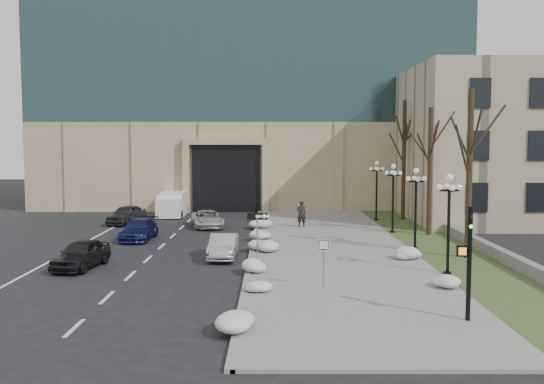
{
  "coord_description": "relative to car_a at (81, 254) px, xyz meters",
  "views": [
    {
      "loc": [
        0.16,
        -21.8,
        6.21
      ],
      "look_at": [
        0.11,
        11.18,
        3.5
      ],
      "focal_mm": 40.0,
      "sensor_mm": 36.0,
      "label": 1
    }
  ],
  "objects": [
    {
      "name": "ground",
      "position": [
        9.32,
        -7.71,
        -0.71
      ],
      "size": [
        160.0,
        160.0,
        0.0
      ],
      "primitive_type": "plane",
      "color": "black",
      "rests_on": "ground"
    },
    {
      "name": "sidewalk",
      "position": [
        12.82,
        6.29,
        -0.65
      ],
      "size": [
        9.0,
        40.0,
        0.12
      ],
      "primitive_type": "cube",
      "color": "gray",
      "rests_on": "ground"
    },
    {
      "name": "curb",
      "position": [
        8.32,
        6.29,
        -0.64
      ],
      "size": [
        0.3,
        40.0,
        0.14
      ],
      "primitive_type": "cube",
      "color": "gray",
      "rests_on": "ground"
    },
    {
      "name": "grass_strip",
      "position": [
        19.32,
        6.29,
        -0.66
      ],
      "size": [
        4.0,
        40.0,
        0.1
      ],
      "primitive_type": "cube",
      "color": "#3B4D26",
      "rests_on": "ground"
    },
    {
      "name": "stone_wall",
      "position": [
        21.32,
        8.29,
        -0.36
      ],
      "size": [
        0.5,
        30.0,
        0.7
      ],
      "primitive_type": "cube",
      "color": "slate",
      "rests_on": "ground"
    },
    {
      "name": "office_tower",
      "position": [
        7.32,
        35.87,
        17.79
      ],
      "size": [
        40.0,
        24.7,
        36.0
      ],
      "color": "tan",
      "rests_on": "ground"
    },
    {
      "name": "classical_building",
      "position": [
        31.32,
        20.27,
        5.29
      ],
      "size": [
        22.0,
        18.12,
        12.0
      ],
      "color": "tan",
      "rests_on": "ground"
    },
    {
      "name": "car_a",
      "position": [
        0.0,
        0.0,
        0.0
      ],
      "size": [
        2.26,
        4.34,
        1.41
      ],
      "primitive_type": "imported",
      "rotation": [
        0.0,
        0.0,
        -0.15
      ],
      "color": "black",
      "rests_on": "ground"
    },
    {
      "name": "car_b",
      "position": [
        6.82,
        2.55,
        -0.05
      ],
      "size": [
        1.43,
        3.99,
        1.31
      ],
      "primitive_type": "imported",
      "rotation": [
        0.0,
        0.0,
        -0.01
      ],
      "color": "#B3B5BC",
      "rests_on": "ground"
    },
    {
      "name": "car_c",
      "position": [
        0.92,
        8.78,
        -0.06
      ],
      "size": [
        1.95,
        4.52,
        1.3
      ],
      "primitive_type": "imported",
      "rotation": [
        0.0,
        0.0,
        -0.03
      ],
      "color": "navy",
      "rests_on": "ground"
    },
    {
      "name": "car_d",
      "position": [
        4.7,
        14.38,
        -0.08
      ],
      "size": [
        2.98,
        4.83,
        1.25
      ],
      "primitive_type": "imported",
      "rotation": [
        0.0,
        0.0,
        0.21
      ],
      "color": "silver",
      "rests_on": "ground"
    },
    {
      "name": "car_e",
      "position": [
        -1.68,
        16.25,
        0.02
      ],
      "size": [
        2.61,
        4.52,
        1.45
      ],
      "primitive_type": "imported",
      "rotation": [
        0.0,
        0.0,
        -0.22
      ],
      "color": "#313136",
      "rests_on": "ground"
    },
    {
      "name": "pedestrian",
      "position": [
        11.54,
        13.89,
        0.36
      ],
      "size": [
        0.73,
        0.52,
        1.89
      ],
      "primitive_type": "imported",
      "rotation": [
        0.0,
        0.0,
        3.24
      ],
      "color": "black",
      "rests_on": "sidewalk"
    },
    {
      "name": "box_truck",
      "position": [
        0.93,
        21.65,
        0.22
      ],
      "size": [
        2.36,
        6.13,
        1.92
      ],
      "rotation": [
        0.0,
        0.0,
        0.04
      ],
      "color": "white",
      "rests_on": "ground"
    },
    {
      "name": "one_way_sign",
      "position": [
        8.9,
        -0.33,
        1.6
      ],
      "size": [
        1.04,
        0.28,
        2.79
      ],
      "rotation": [
        0.0,
        0.0,
        -0.03
      ],
      "color": "slate",
      "rests_on": "ground"
    },
    {
      "name": "keep_sign",
      "position": [
        11.59,
        -4.65,
        0.92
      ],
      "size": [
        0.47,
        0.1,
        2.21
      ],
      "rotation": [
        0.0,
        0.0,
        -0.12
      ],
      "color": "slate",
      "rests_on": "ground"
    },
    {
      "name": "traffic_signal",
      "position": [
        16.14,
        -9.16,
        1.3
      ],
      "size": [
        0.69,
        0.92,
        4.04
      ],
      "rotation": [
        0.0,
        0.0,
        -0.12
      ],
      "color": "black",
      "rests_on": "ground"
    },
    {
      "name": "snow_clump_a",
      "position": [
        8.51,
        -10.09,
        -0.41
      ],
      "size": [
        1.1,
        1.6,
        0.36
      ],
      "primitive_type": "ellipsoid",
      "color": "silver",
      "rests_on": "sidewalk"
    },
    {
      "name": "snow_clump_b",
      "position": [
        8.8,
        -5.59,
        -0.41
      ],
      "size": [
        1.1,
        1.6,
        0.36
      ],
      "primitive_type": "ellipsoid",
      "color": "silver",
      "rests_on": "sidewalk"
    },
    {
      "name": "snow_clump_c",
      "position": [
        8.71,
        -1.16,
        -0.41
      ],
      "size": [
        1.1,
        1.6,
        0.36
      ],
      "primitive_type": "ellipsoid",
      "color": "silver",
      "rests_on": "sidewalk"
    },
    {
      "name": "snow_clump_d",
      "position": [
        8.96,
        3.96,
        -0.41
      ],
      "size": [
        1.1,
        1.6,
        0.36
      ],
      "primitive_type": "ellipsoid",
      "color": "silver",
      "rests_on": "sidewalk"
    },
    {
      "name": "snow_clump_e",
      "position": [
        8.55,
        8.37,
        -0.41
      ],
      "size": [
        1.1,
        1.6,
        0.36
      ],
      "primitive_type": "ellipsoid",
      "color": "silver",
      "rests_on": "sidewalk"
    },
    {
      "name": "snow_clump_f",
      "position": [
        8.44,
        12.99,
        -0.41
      ],
      "size": [
        1.1,
        1.6,
        0.36
      ],
      "primitive_type": "ellipsoid",
      "color": "silver",
      "rests_on": "sidewalk"
    },
    {
      "name": "snow_clump_g",
      "position": [
        8.44,
        17.02,
        -0.41
      ],
      "size": [
        1.1,
        1.6,
        0.36
      ],
      "primitive_type": "ellipsoid",
      "color": "silver",
      "rests_on": "sidewalk"
    },
    {
      "name": "snow_clump_h",
      "position": [
        16.79,
        -4.66,
        -0.41
      ],
      "size": [
        1.1,
        1.6,
        0.36
      ],
      "primitive_type": "ellipsoid",
      "color": "silver",
      "rests_on": "sidewalk"
    },
    {
      "name": "snow_clump_i",
      "position": [
        16.69,
        1.66,
        -0.41
      ],
      "size": [
        1.1,
        1.6,
        0.36
      ],
      "primitive_type": "ellipsoid",
      "color": "silver",
      "rests_on": "sidewalk"
    },
    {
      "name": "lamppost_a",
      "position": [
        17.62,
        -1.71,
        2.37
      ],
      "size": [
        1.18,
        1.18,
        4.76
      ],
      "color": "black",
      "rests_on": "ground"
    },
    {
      "name": "lamppost_b",
      "position": [
        17.62,
        4.79,
        2.37
      ],
      "size": [
        1.18,
        1.18,
        4.76
      ],
      "color": "black",
      "rests_on": "ground"
    },
    {
      "name": "lamppost_c",
      "position": [
        17.62,
        11.29,
        2.37
      ],
      "size": [
        1.18,
        1.18,
        4.76
      ],
      "color": "black",
      "rests_on": "ground"
    },
    {
      "name": "lamppost_d",
      "position": [
        17.62,
        17.79,
        2.37
      ],
      "size": [
        1.18,
        1.18,
        4.76
      ],
      "color": "black",
      "rests_on": "ground"
    },
    {
      "name": "tree_near",
      "position": [
        19.82,
        2.29,
        5.12
      ],
      "size": [
        3.2,
        3.2,
        9.0
      ],
      "color": "black",
      "rests_on": "ground"
    },
    {
      "name": "tree_mid",
      "position": [
        19.82,
        10.29,
        4.8
      ],
      "size": [
        3.2,
        3.2,
        8.5
      ],
      "color": "black",
      "rests_on": "ground"
    },
    {
      "name": "tree_far",
      "position": [
        19.82,
        18.29,
        5.45
      ],
      "size": [
        3.2,
        3.2,
        9.5
      ],
      "color": "black",
      "rests_on": "ground"
    }
  ]
}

